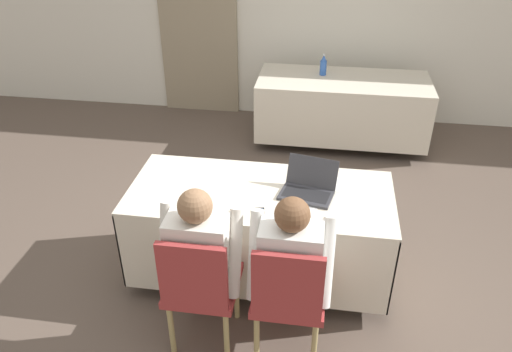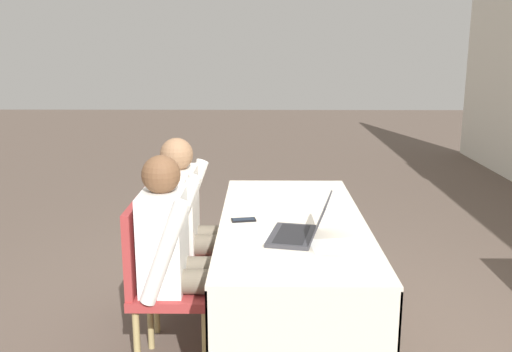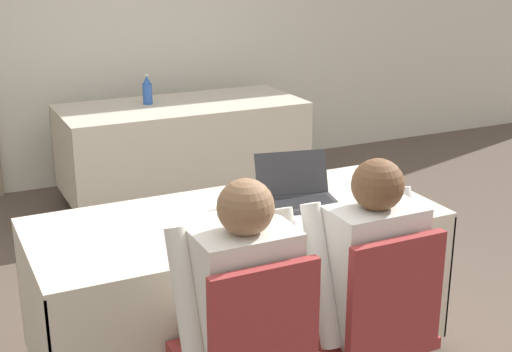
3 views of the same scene
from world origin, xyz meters
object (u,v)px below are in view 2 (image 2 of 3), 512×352
(laptop, at_px, (301,230))
(cell_phone, at_px, (244,220))
(chair_near_left, at_px, (175,243))
(chair_near_right, at_px, (160,278))
(person_checkered_shirt, at_px, (191,219))
(person_white_shirt, at_px, (179,250))

(laptop, xyz_separation_m, cell_phone, (-0.29, -0.30, -0.04))
(chair_near_left, distance_m, chair_near_right, 0.54)
(cell_phone, distance_m, chair_near_left, 0.59)
(laptop, xyz_separation_m, chair_near_left, (-0.60, -0.74, -0.29))
(person_checkered_shirt, distance_m, person_white_shirt, 0.54)
(laptop, relative_size, person_checkered_shirt, 0.35)
(cell_phone, relative_size, chair_near_right, 0.16)
(cell_phone, bearing_deg, person_white_shirt, -65.37)
(chair_near_left, height_order, person_checkered_shirt, person_checkered_shirt)
(laptop, bearing_deg, chair_near_right, -82.41)
(chair_near_left, xyz_separation_m, person_white_shirt, (0.54, 0.10, 0.16))
(laptop, xyz_separation_m, person_checkered_shirt, (-0.60, -0.63, -0.13))
(laptop, bearing_deg, cell_phone, -122.23)
(person_checkered_shirt, bearing_deg, person_white_shirt, -180.00)
(laptop, height_order, chair_near_left, laptop)
(chair_near_right, xyz_separation_m, person_white_shirt, (0.00, 0.10, 0.16))
(cell_phone, height_order, chair_near_right, chair_near_right)
(laptop, distance_m, chair_near_right, 0.79)
(person_checkered_shirt, relative_size, person_white_shirt, 1.00)
(cell_phone, height_order, person_checkered_shirt, person_checkered_shirt)
(cell_phone, bearing_deg, chair_near_right, -72.29)
(laptop, bearing_deg, person_checkered_shirt, -121.35)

